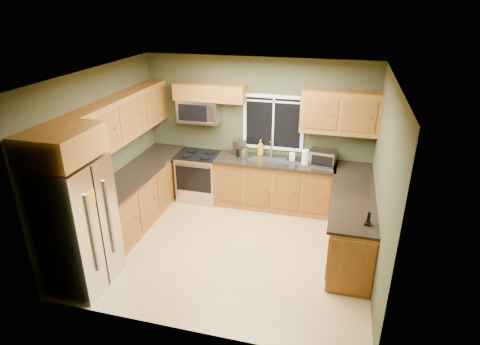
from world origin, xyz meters
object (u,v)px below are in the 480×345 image
at_px(toaster_oven, 323,158).
at_px(coffee_maker, 239,148).
at_px(microwave, 199,111).
at_px(kettle, 244,153).
at_px(refrigerator, 77,225).
at_px(cordless_phone, 368,221).
at_px(soap_bottle_a, 261,148).
at_px(range, 200,176).
at_px(paper_towel_roll, 305,157).
at_px(soap_bottle_b, 292,155).

distance_m(toaster_oven, coffee_maker, 1.53).
distance_m(microwave, kettle, 1.14).
distance_m(toaster_oven, kettle, 1.40).
bearing_deg(coffee_maker, refrigerator, -116.68).
bearing_deg(toaster_oven, coffee_maker, 176.54).
bearing_deg(cordless_phone, soap_bottle_a, 131.83).
relative_size(range, kettle, 3.82).
distance_m(soap_bottle_a, cordless_phone, 2.80).
bearing_deg(kettle, coffee_maker, 127.20).
bearing_deg(paper_towel_roll, refrigerator, -134.40).
height_order(kettle, cordless_phone, kettle).
relative_size(coffee_maker, kettle, 1.12).
bearing_deg(refrigerator, cordless_phone, 13.79).
bearing_deg(soap_bottle_a, cordless_phone, -48.17).
bearing_deg(coffee_maker, microwave, 178.99).
relative_size(toaster_oven, soap_bottle_b, 2.35).
relative_size(soap_bottle_a, soap_bottle_b, 1.44).
height_order(coffee_maker, paper_towel_roll, paper_towel_roll).
height_order(refrigerator, paper_towel_roll, refrigerator).
bearing_deg(coffee_maker, kettle, -52.80).
bearing_deg(range, toaster_oven, 0.76).
bearing_deg(coffee_maker, cordless_phone, -41.51).
bearing_deg(range, soap_bottle_a, 10.85).
xyz_separation_m(range, paper_towel_roll, (1.99, -0.03, 0.61)).
bearing_deg(coffee_maker, range, -170.88).
relative_size(paper_towel_roll, soap_bottle_a, 1.02).
height_order(microwave, kettle, microwave).
xyz_separation_m(refrigerator, paper_towel_roll, (2.68, 2.74, 0.17)).
height_order(toaster_oven, paper_towel_roll, paper_towel_roll).
bearing_deg(cordless_phone, refrigerator, -166.21).
bearing_deg(range, cordless_phone, -31.77).
distance_m(paper_towel_roll, soap_bottle_b, 0.28).
bearing_deg(soap_bottle_a, refrigerator, -121.52).
distance_m(refrigerator, range, 2.89).
xyz_separation_m(paper_towel_roll, soap_bottle_a, (-0.85, 0.25, 0.01)).
relative_size(coffee_maker, cordless_phone, 1.49).
bearing_deg(coffee_maker, toaster_oven, -3.46).
relative_size(refrigerator, microwave, 2.37).
bearing_deg(kettle, soap_bottle_a, 47.40).
distance_m(microwave, soap_bottle_b, 1.88).
bearing_deg(paper_towel_roll, toaster_oven, 11.72).
height_order(soap_bottle_a, soap_bottle_b, soap_bottle_a).
relative_size(toaster_oven, coffee_maker, 1.73).
xyz_separation_m(paper_towel_roll, cordless_phone, (1.02, -1.83, -0.08)).
xyz_separation_m(range, kettle, (0.90, -0.05, 0.58)).
relative_size(refrigerator, range, 1.92).
height_order(refrigerator, toaster_oven, refrigerator).
distance_m(coffee_maker, kettle, 0.22).
height_order(range, paper_towel_roll, paper_towel_roll).
bearing_deg(soap_bottle_a, toaster_oven, -9.34).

